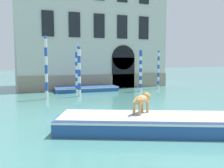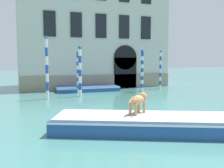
% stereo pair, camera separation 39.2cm
% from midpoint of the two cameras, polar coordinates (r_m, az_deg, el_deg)
% --- Properties ---
extents(palazzo_left, '(14.50, 6.13, 12.42)m').
position_cam_midpoint_polar(palazzo_left, '(27.56, -4.00, 12.56)').
color(palazzo_left, beige).
rests_on(palazzo_left, ground_plane).
extents(boat_foreground, '(7.98, 5.28, 0.66)m').
position_cam_midpoint_polar(boat_foreground, '(10.71, 9.33, -8.41)').
color(boat_foreground, '#234C8C').
rests_on(boat_foreground, ground_plane).
extents(dog_on_deck, '(1.14, 0.84, 0.86)m').
position_cam_midpoint_polar(dog_on_deck, '(10.85, 6.82, -3.47)').
color(dog_on_deck, tan).
rests_on(dog_on_deck, boat_foreground).
extents(boat_moored_near_palazzo, '(5.53, 2.00, 0.41)m').
position_cam_midpoint_polar(boat_moored_near_palazzo, '(23.03, -4.82, -1.02)').
color(boat_moored_near_palazzo, '#234C8C').
rests_on(boat_moored_near_palazzo, ground_plane).
extents(mooring_pole_0, '(0.21, 0.21, 3.61)m').
position_cam_midpoint_polar(mooring_pole_0, '(24.87, 10.93, 3.10)').
color(mooring_pole_0, white).
rests_on(mooring_pole_0, ground_plane).
extents(mooring_pole_1, '(0.21, 0.21, 4.45)m').
position_cam_midpoint_polar(mooring_pole_1, '(19.00, -13.42, 3.50)').
color(mooring_pole_1, white).
rests_on(mooring_pole_1, ground_plane).
extents(mooring_pole_2, '(0.22, 0.22, 3.44)m').
position_cam_midpoint_polar(mooring_pole_2, '(21.92, -6.93, 2.59)').
color(mooring_pole_2, white).
rests_on(mooring_pole_2, ground_plane).
extents(mooring_pole_3, '(0.26, 0.26, 3.83)m').
position_cam_midpoint_polar(mooring_pole_3, '(19.89, -6.43, 2.83)').
color(mooring_pole_3, white).
rests_on(mooring_pole_3, ground_plane).
extents(mooring_pole_4, '(0.26, 0.26, 3.61)m').
position_cam_midpoint_polar(mooring_pole_4, '(22.74, 7.06, 2.93)').
color(mooring_pole_4, white).
rests_on(mooring_pole_4, ground_plane).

